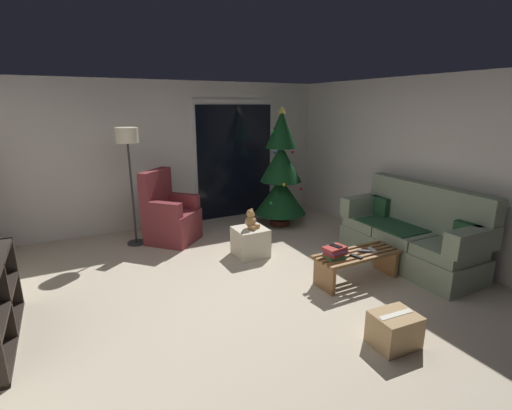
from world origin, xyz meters
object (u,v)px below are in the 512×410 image
at_px(remote_white, 373,250).
at_px(cell_phone, 336,246).
at_px(floor_lamp, 128,147).
at_px(ottoman, 250,242).
at_px(remote_black, 356,256).
at_px(teddy_bear_honey, 251,220).
at_px(cardboard_box_taped_mid_floor, 394,330).
at_px(remote_graphite, 364,251).
at_px(book_stack, 335,252).
at_px(coffee_table, 357,262).
at_px(christmas_tree, 281,174).
at_px(armchair, 170,217).
at_px(couch, 412,235).

bearing_deg(remote_white, cell_phone, 7.57).
xyz_separation_m(floor_lamp, ottoman, (1.37, -1.24, -1.30)).
distance_m(remote_black, teddy_bear_honey, 1.56).
relative_size(remote_white, cardboard_box_taped_mid_floor, 0.38).
relative_size(remote_graphite, book_stack, 0.51).
distance_m(cell_phone, ottoman, 1.40).
relative_size(coffee_table, book_stack, 3.62).
height_order(remote_graphite, christmas_tree, christmas_tree).
relative_size(remote_white, ottoman, 0.35).
bearing_deg(armchair, remote_black, -58.37).
bearing_deg(floor_lamp, teddy_bear_honey, -42.21).
bearing_deg(cell_phone, coffee_table, -18.63).
bearing_deg(armchair, floor_lamp, 166.13).
xyz_separation_m(remote_graphite, floor_lamp, (-2.26, 2.57, 1.13)).
distance_m(couch, remote_graphite, 0.94).
bearing_deg(remote_graphite, cardboard_box_taped_mid_floor, -178.09).
xyz_separation_m(couch, book_stack, (-1.36, -0.05, 0.04)).
relative_size(coffee_table, christmas_tree, 0.53).
xyz_separation_m(remote_black, cardboard_box_taped_mid_floor, (-0.46, -1.03, -0.23)).
height_order(couch, floor_lamp, floor_lamp).
xyz_separation_m(couch, ottoman, (-1.82, 1.23, -0.19)).
bearing_deg(remote_graphite, floor_lamp, 74.42).
height_order(couch, cardboard_box_taped_mid_floor, couch).
distance_m(remote_black, remote_white, 0.32).
relative_size(remote_black, cell_phone, 1.08).
height_order(couch, cell_phone, couch).
bearing_deg(remote_white, coffee_table, 4.00).
bearing_deg(remote_black, cardboard_box_taped_mid_floor, -130.57).
bearing_deg(remote_white, christmas_tree, -78.10).
height_order(remote_graphite, cell_phone, cell_phone).
relative_size(coffee_table, remote_white, 7.05).
relative_size(couch, armchair, 1.73).
bearing_deg(floor_lamp, armchair, -13.87).
xyz_separation_m(book_stack, cell_phone, (0.01, 0.00, 0.07)).
distance_m(coffee_table, cardboard_box_taped_mid_floor, 1.26).
height_order(cell_phone, christmas_tree, christmas_tree).
xyz_separation_m(cell_phone, floor_lamp, (-1.85, 2.52, 1.00)).
xyz_separation_m(remote_graphite, cardboard_box_taped_mid_floor, (-0.66, -1.10, -0.23)).
height_order(book_stack, floor_lamp, floor_lamp).
height_order(book_stack, christmas_tree, christmas_tree).
bearing_deg(coffee_table, cardboard_box_taped_mid_floor, -117.12).
bearing_deg(ottoman, teddy_bear_honey, -58.54).
distance_m(cell_phone, christmas_tree, 2.43).
height_order(coffee_table, cardboard_box_taped_mid_floor, coffee_table).
bearing_deg(floor_lamp, couch, -37.71).
bearing_deg(ottoman, book_stack, -70.06).
distance_m(book_stack, floor_lamp, 3.30).
bearing_deg(christmas_tree, couch, -72.56).
height_order(remote_black, armchair, armchair).
height_order(book_stack, teddy_bear_honey, teddy_bear_honey).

